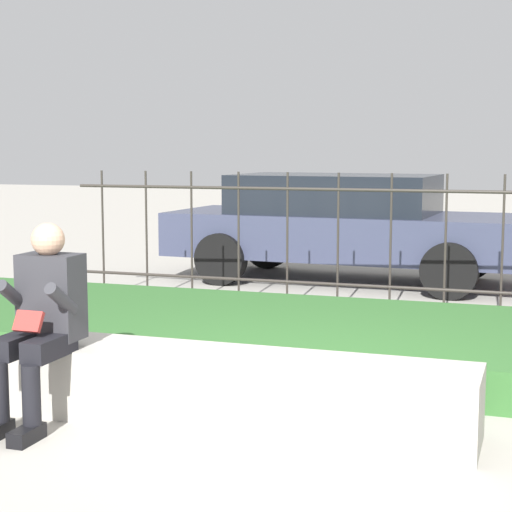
% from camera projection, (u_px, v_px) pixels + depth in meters
% --- Properties ---
extents(ground_plane, '(60.00, 60.00, 0.00)m').
position_uv_depth(ground_plane, '(280.00, 430.00, 5.22)').
color(ground_plane, '#A8A399').
extents(stone_bench, '(2.99, 0.57, 0.45)m').
position_uv_depth(stone_bench, '(233.00, 394.00, 5.29)').
color(stone_bench, '#ADA89E').
rests_on(stone_bench, ground_plane).
extents(person_seated_reader, '(0.42, 0.73, 1.25)m').
position_uv_depth(person_seated_reader, '(42.00, 315.00, 5.30)').
color(person_seated_reader, black).
rests_on(person_seated_reader, ground_plane).
extents(grass_berm, '(9.16, 2.39, 0.30)m').
position_uv_depth(grass_berm, '(348.00, 341.00, 6.98)').
color(grass_berm, '#33662D').
rests_on(grass_berm, ground_plane).
extents(iron_fence, '(7.16, 0.03, 1.46)m').
position_uv_depth(iron_fence, '(391.00, 241.00, 8.73)').
color(iron_fence, '#332D28').
rests_on(iron_fence, ground_plane).
extents(car_parked_center, '(4.66, 2.03, 1.38)m').
position_uv_depth(car_parked_center, '(344.00, 224.00, 10.95)').
color(car_parked_center, '#383D56').
rests_on(car_parked_center, ground_plane).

